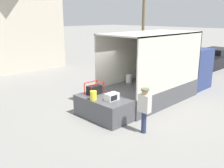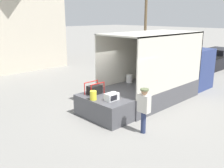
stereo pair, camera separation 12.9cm
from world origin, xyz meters
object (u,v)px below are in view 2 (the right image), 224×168
(microwave, at_px, (112,97))
(utility_pole, at_px, (146,12))
(portable_generator, at_px, (95,89))
(orange_bucket, at_px, (93,95))
(pickup_truck_black, at_px, (215,60))
(worker_person, at_px, (144,106))
(box_truck, at_px, (169,76))

(microwave, xyz_separation_m, utility_pole, (14.56, 10.01, 3.41))
(portable_generator, xyz_separation_m, orange_bucket, (-0.55, -0.55, -0.01))
(portable_generator, xyz_separation_m, pickup_truck_black, (13.46, 0.84, -0.44))
(portable_generator, bearing_deg, utility_pole, 31.62)
(pickup_truck_black, xyz_separation_m, utility_pole, (1.04, 8.09, 3.80))
(microwave, bearing_deg, orange_bucket, 132.26)
(microwave, xyz_separation_m, worker_person, (0.07, -1.54, -0.01))
(pickup_truck_black, bearing_deg, portable_generator, -176.44)
(orange_bucket, height_order, utility_pole, utility_pole)
(microwave, height_order, utility_pole, utility_pole)
(box_truck, relative_size, worker_person, 4.26)
(worker_person, relative_size, utility_pole, 0.19)
(microwave, distance_m, orange_bucket, 0.73)
(worker_person, distance_m, pickup_truck_black, 13.89)
(microwave, height_order, portable_generator, portable_generator)
(utility_pole, bearing_deg, box_truck, -135.99)
(microwave, relative_size, portable_generator, 0.72)
(microwave, bearing_deg, portable_generator, 86.82)
(orange_bucket, relative_size, pickup_truck_black, 0.07)
(pickup_truck_black, bearing_deg, microwave, -171.91)
(box_truck, distance_m, microwave, 4.71)
(orange_bucket, bearing_deg, box_truck, -0.66)
(microwave, relative_size, utility_pole, 0.06)
(worker_person, height_order, utility_pole, utility_pole)
(box_truck, height_order, orange_bucket, box_truck)
(portable_generator, relative_size, worker_person, 0.45)
(box_truck, xyz_separation_m, worker_person, (-4.61, -2.02, 0.05))
(pickup_truck_black, relative_size, utility_pole, 0.64)
(pickup_truck_black, distance_m, utility_pole, 9.00)
(orange_bucket, bearing_deg, worker_person, -74.85)
(worker_person, height_order, pickup_truck_black, worker_person)
(box_truck, xyz_separation_m, microwave, (-4.69, -0.48, 0.06))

